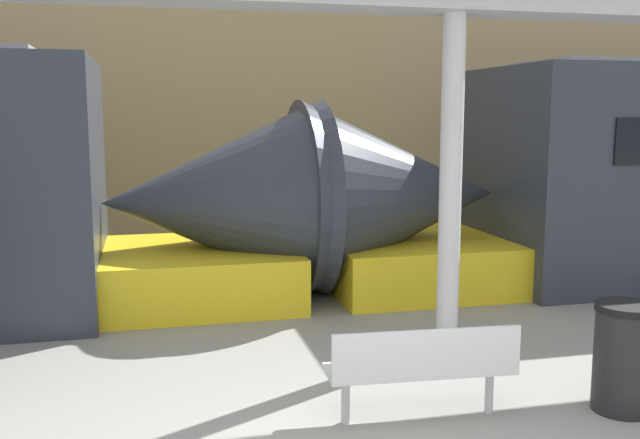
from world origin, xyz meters
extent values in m
cube|color=tan|center=(0.00, 9.91, 2.50)|extent=(56.00, 0.20, 5.00)
cone|color=#2D333D|center=(2.07, 5.67, 1.32)|extent=(2.87, 2.63, 2.63)
cube|color=yellow|center=(2.34, 5.67, 0.35)|extent=(2.58, 2.46, 0.70)
cone|color=#2D333D|center=(-0.49, 5.67, 1.32)|extent=(2.87, 2.63, 2.63)
cube|color=yellow|center=(-0.77, 5.67, 0.35)|extent=(2.58, 2.46, 0.70)
cube|color=silver|center=(0.72, 1.44, 0.42)|extent=(1.54, 0.54, 0.04)
cube|color=silver|center=(0.71, 1.24, 0.62)|extent=(1.51, 0.14, 0.36)
cylinder|color=silver|center=(0.12, 1.48, 0.20)|extent=(0.07, 0.07, 0.40)
cylinder|color=silver|center=(1.33, 1.40, 0.20)|extent=(0.07, 0.07, 0.40)
cylinder|color=black|center=(2.42, 1.18, 0.42)|extent=(0.48, 0.48, 0.85)
cylinder|color=black|center=(2.42, 1.18, 0.88)|extent=(0.51, 0.51, 0.06)
cylinder|color=silver|center=(1.68, 3.07, 1.71)|extent=(0.23, 0.23, 3.43)
camera|label=1|loc=(-1.35, -3.69, 2.44)|focal=40.00mm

